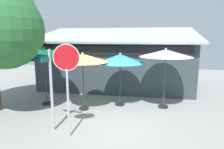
{
  "coord_description": "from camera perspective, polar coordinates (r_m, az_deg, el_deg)",
  "views": [
    {
      "loc": [
        1.39,
        -7.29,
        3.21
      ],
      "look_at": [
        -0.21,
        1.2,
        1.6
      ],
      "focal_mm": 32.54,
      "sensor_mm": 36.0,
      "label": 1
    }
  ],
  "objects": [
    {
      "name": "patio_umbrella_mustard_center",
      "position": [
        8.83,
        -8.25,
        4.48
      ],
      "size": [
        2.2,
        2.2,
        2.56
      ],
      "color": "black",
      "rests_on": "ground"
    },
    {
      "name": "patio_umbrella_ivory_far_right",
      "position": [
        9.25,
        14.85,
        5.65
      ],
      "size": [
        2.33,
        2.33,
        2.73
      ],
      "color": "black",
      "rests_on": "ground"
    },
    {
      "name": "stop_sign",
      "position": [
        6.41,
        -12.56,
        0.51
      ],
      "size": [
        0.81,
        0.19,
        3.0
      ],
      "color": "#A8AAB2",
      "rests_on": "ground"
    },
    {
      "name": "ground_plane",
      "position": [
        8.11,
        -0.11,
        -13.16
      ],
      "size": [
        28.0,
        28.0,
        0.1
      ],
      "primitive_type": "cube",
      "color": "gray"
    },
    {
      "name": "patio_umbrella_teal_right",
      "position": [
        9.33,
        2.31,
        4.38
      ],
      "size": [
        2.21,
        2.21,
        2.5
      ],
      "color": "black",
      "rests_on": "ground"
    },
    {
      "name": "cafe_building",
      "position": [
        12.95,
        1.3,
        3.11
      ],
      "size": [
        9.52,
        4.7,
        3.85
      ],
      "color": "#333D42",
      "rests_on": "ground"
    },
    {
      "name": "patio_umbrella_royal_blue_left",
      "position": [
        9.92,
        -18.61,
        5.47
      ],
      "size": [
        2.29,
        2.29,
        2.73
      ],
      "color": "black",
      "rests_on": "ground"
    },
    {
      "name": "street_sign_post",
      "position": [
        7.07,
        -16.74,
        -1.9
      ],
      "size": [
        0.93,
        0.87,
        2.82
      ],
      "color": "#A8AAB2",
      "rests_on": "ground"
    }
  ]
}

